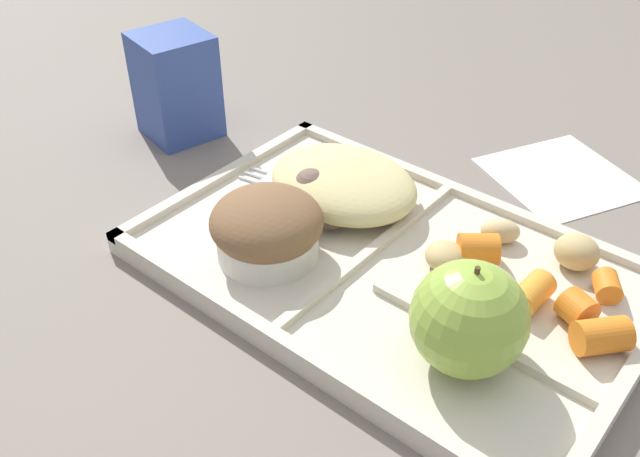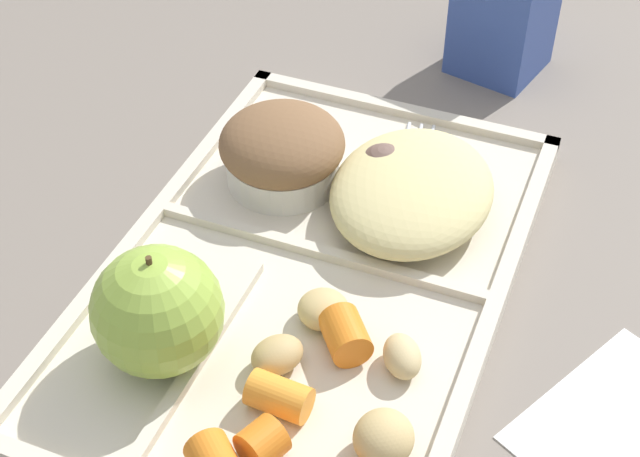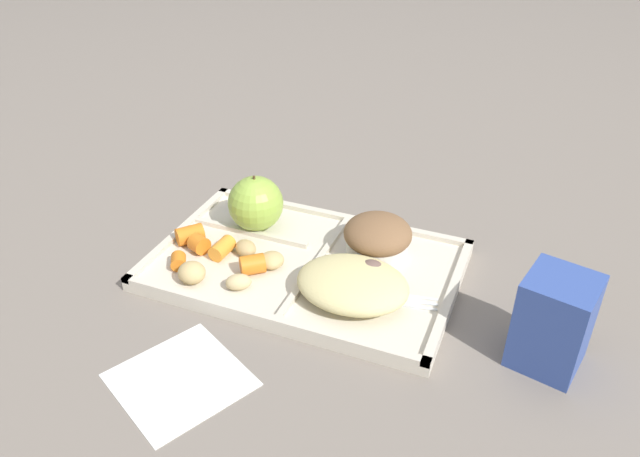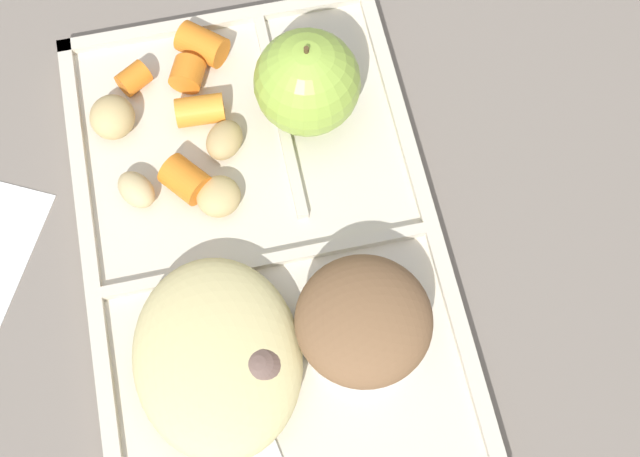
% 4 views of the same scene
% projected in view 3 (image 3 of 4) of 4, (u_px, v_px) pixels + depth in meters
% --- Properties ---
extents(ground, '(6.00, 6.00, 0.00)m').
position_uv_depth(ground, '(306.00, 271.00, 0.83)').
color(ground, slate).
extents(lunch_tray, '(0.40, 0.26, 0.02)m').
position_uv_depth(lunch_tray, '(305.00, 266.00, 0.82)').
color(lunch_tray, beige).
rests_on(lunch_tray, ground).
extents(green_apple, '(0.08, 0.08, 0.08)m').
position_uv_depth(green_apple, '(256.00, 203.00, 0.87)').
color(green_apple, '#93B742').
rests_on(green_apple, lunch_tray).
extents(bran_muffin, '(0.09, 0.09, 0.06)m').
position_uv_depth(bran_muffin, '(378.00, 238.00, 0.82)').
color(bran_muffin, silver).
rests_on(bran_muffin, lunch_tray).
extents(carrot_slice_tilted, '(0.04, 0.04, 0.03)m').
position_uv_depth(carrot_slice_tilted, '(253.00, 264.00, 0.79)').
color(carrot_slice_tilted, orange).
rests_on(carrot_slice_tilted, lunch_tray).
extents(carrot_slice_back, '(0.03, 0.03, 0.03)m').
position_uv_depth(carrot_slice_back, '(199.00, 244.00, 0.83)').
color(carrot_slice_back, orange).
rests_on(carrot_slice_back, lunch_tray).
extents(carrot_slice_near_corner, '(0.04, 0.04, 0.03)m').
position_uv_depth(carrot_slice_near_corner, '(190.00, 235.00, 0.85)').
color(carrot_slice_near_corner, orange).
rests_on(carrot_slice_near_corner, lunch_tray).
extents(carrot_slice_small, '(0.02, 0.04, 0.02)m').
position_uv_depth(carrot_slice_small, '(222.00, 248.00, 0.83)').
color(carrot_slice_small, orange).
rests_on(carrot_slice_small, lunch_tray).
extents(carrot_slice_diagonal, '(0.03, 0.03, 0.02)m').
position_uv_depth(carrot_slice_diagonal, '(178.00, 261.00, 0.81)').
color(carrot_slice_diagonal, orange).
rests_on(carrot_slice_diagonal, lunch_tray).
extents(potato_chunk_small, '(0.04, 0.04, 0.02)m').
position_uv_depth(potato_chunk_small, '(246.00, 248.00, 0.83)').
color(potato_chunk_small, tan).
rests_on(potato_chunk_small, lunch_tray).
extents(potato_chunk_golden, '(0.04, 0.04, 0.02)m').
position_uv_depth(potato_chunk_golden, '(239.00, 282.00, 0.77)').
color(potato_chunk_golden, tan).
rests_on(potato_chunk_golden, lunch_tray).
extents(potato_chunk_wedge, '(0.04, 0.04, 0.03)m').
position_uv_depth(potato_chunk_wedge, '(192.00, 273.00, 0.78)').
color(potato_chunk_wedge, tan).
rests_on(potato_chunk_wedge, lunch_tray).
extents(potato_chunk_browned, '(0.05, 0.05, 0.02)m').
position_uv_depth(potato_chunk_browned, '(272.00, 260.00, 0.81)').
color(potato_chunk_browned, tan).
rests_on(potato_chunk_browned, lunch_tray).
extents(egg_noodle_pile, '(0.14, 0.11, 0.04)m').
position_uv_depth(egg_noodle_pile, '(353.00, 284.00, 0.75)').
color(egg_noodle_pile, '#D6C684').
rests_on(egg_noodle_pile, lunch_tray).
extents(meatball_side, '(0.03, 0.03, 0.03)m').
position_uv_depth(meatball_side, '(350.00, 268.00, 0.79)').
color(meatball_side, brown).
rests_on(meatball_side, lunch_tray).
extents(meatball_back, '(0.03, 0.03, 0.03)m').
position_uv_depth(meatball_back, '(338.00, 285.00, 0.75)').
color(meatball_back, brown).
rests_on(meatball_back, lunch_tray).
extents(meatball_center, '(0.03, 0.03, 0.03)m').
position_uv_depth(meatball_center, '(378.00, 279.00, 0.76)').
color(meatball_center, brown).
rests_on(meatball_center, lunch_tray).
extents(meatball_front, '(0.04, 0.04, 0.04)m').
position_uv_depth(meatball_front, '(371.00, 275.00, 0.76)').
color(meatball_front, brown).
rests_on(meatball_front, lunch_tray).
extents(plastic_fork, '(0.15, 0.04, 0.00)m').
position_uv_depth(plastic_fork, '(387.00, 298.00, 0.75)').
color(plastic_fork, silver).
rests_on(plastic_fork, lunch_tray).
extents(milk_carton, '(0.09, 0.09, 0.11)m').
position_uv_depth(milk_carton, '(554.00, 322.00, 0.66)').
color(milk_carton, '#334C99').
rests_on(milk_carton, ground).
extents(paper_napkin, '(0.17, 0.17, 0.00)m').
position_uv_depth(paper_napkin, '(180.00, 379.00, 0.66)').
color(paper_napkin, white).
rests_on(paper_napkin, ground).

